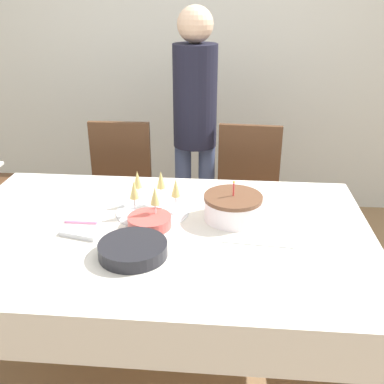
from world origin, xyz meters
TOP-DOWN VIEW (x-y plane):
  - ground_plane at (0.00, 0.00)m, footprint 12.00×12.00m
  - wall_back at (0.00, 1.97)m, footprint 8.00×0.05m
  - dining_table at (0.00, 0.00)m, footprint 1.88×1.20m
  - dining_chair_far_left at (-0.42, 0.92)m, footprint 0.43×0.43m
  - dining_chair_far_right at (0.42, 0.92)m, footprint 0.44×0.44m
  - birthday_cake at (0.32, 0.14)m, footprint 0.27×0.27m
  - champagne_tray at (-0.05, 0.16)m, footprint 0.35×0.35m
  - plate_stack_main at (-0.07, -0.22)m, footprint 0.28×0.28m
  - plate_stack_dessert at (-0.05, 0.03)m, footprint 0.20×0.20m
  - cake_knife at (0.43, -0.09)m, footprint 0.30×0.04m
  - fork_pile at (-0.33, -0.08)m, footprint 0.18×0.10m
  - napkin_pile at (-0.36, 0.10)m, footprint 0.15×0.15m
  - person_standing at (0.07, 1.10)m, footprint 0.28×0.28m

SIDE VIEW (x-z plane):
  - ground_plane at x=0.00m, z-range 0.00..0.00m
  - dining_chair_far_left at x=-0.42m, z-range 0.05..1.02m
  - dining_chair_far_right at x=0.42m, z-range 0.05..1.02m
  - dining_table at x=0.00m, z-range 0.29..1.06m
  - cake_knife at x=0.43m, z-range 0.77..0.78m
  - napkin_pile at x=-0.36m, z-range 0.77..0.79m
  - fork_pile at x=-0.33m, z-range 0.77..0.79m
  - plate_stack_dessert at x=-0.05m, z-range 0.77..0.82m
  - plate_stack_main at x=-0.07m, z-range 0.77..0.83m
  - birthday_cake at x=0.32m, z-range 0.74..0.93m
  - champagne_tray at x=-0.05m, z-range 0.76..0.94m
  - person_standing at x=0.07m, z-range 0.17..1.84m
  - wall_back at x=0.00m, z-range 0.00..2.70m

